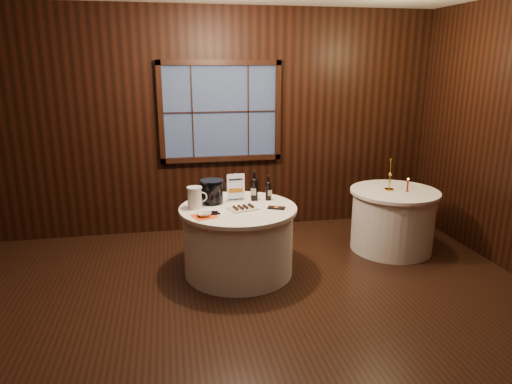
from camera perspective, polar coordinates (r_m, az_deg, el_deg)
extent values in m
plane|color=black|center=(4.37, -0.05, -15.52)|extent=(6.00, 6.00, 0.00)
cube|color=black|center=(6.26, -4.47, 8.63)|extent=(6.00, 0.02, 3.00)
cube|color=#34466E|center=(6.21, -4.47, 9.97)|extent=(1.50, 0.01, 1.20)
cylinder|color=white|center=(5.09, -2.21, -6.23)|extent=(1.20, 1.20, 0.73)
cylinder|color=white|center=(4.96, -2.26, -2.10)|extent=(1.28, 1.28, 0.04)
cylinder|color=white|center=(5.97, 16.67, -3.54)|extent=(1.00, 1.00, 0.73)
cylinder|color=white|center=(5.86, 16.96, 0.02)|extent=(1.08, 1.08, 0.04)
cube|color=#AFAEB5|center=(5.19, -2.55, -0.97)|extent=(0.17, 0.10, 0.02)
cube|color=#AFAEB5|center=(5.15, -2.57, 0.76)|extent=(0.02, 0.02, 0.31)
cube|color=white|center=(5.13, -2.55, 0.72)|extent=(0.20, 0.02, 0.29)
cylinder|color=black|center=(5.16, -0.21, 0.13)|extent=(0.08, 0.08, 0.22)
sphere|color=black|center=(5.13, -0.22, 1.31)|extent=(0.08, 0.08, 0.08)
cylinder|color=black|center=(5.12, -0.22, 1.97)|extent=(0.03, 0.03, 0.10)
cylinder|color=black|center=(5.11, -0.22, 2.51)|extent=(0.04, 0.04, 0.02)
cube|color=beige|center=(5.12, -0.13, 0.01)|extent=(0.06, 0.03, 0.08)
cylinder|color=black|center=(5.18, 1.56, -0.03)|extent=(0.07, 0.07, 0.18)
sphere|color=black|center=(5.16, 1.57, 0.95)|extent=(0.07, 0.07, 0.07)
cylinder|color=black|center=(5.14, 1.57, 1.50)|extent=(0.03, 0.03, 0.08)
cylinder|color=black|center=(5.13, 1.58, 1.94)|extent=(0.03, 0.03, 0.02)
cube|color=beige|center=(5.15, 1.65, -0.13)|extent=(0.05, 0.02, 0.06)
cylinder|color=black|center=(5.10, -5.48, -1.23)|extent=(0.19, 0.19, 0.03)
cylinder|color=black|center=(5.07, -5.52, 0.09)|extent=(0.24, 0.24, 0.21)
cylinder|color=black|center=(5.04, -5.56, 1.36)|extent=(0.26, 0.26, 0.02)
cube|color=silver|center=(4.87, -1.62, -2.10)|extent=(0.33, 0.26, 0.02)
cube|color=black|center=(4.90, 2.57, -1.99)|extent=(0.21, 0.16, 0.02)
cylinder|color=#3B2F15|center=(4.72, -5.98, -2.61)|extent=(0.07, 0.02, 0.03)
cylinder|color=white|center=(4.93, -7.67, -0.77)|extent=(0.15, 0.15, 0.22)
cylinder|color=white|center=(4.90, -7.72, 0.54)|extent=(0.16, 0.16, 0.01)
torus|color=white|center=(4.93, -6.78, -0.60)|extent=(0.11, 0.02, 0.11)
cube|color=#F75414|center=(4.68, -6.50, -3.03)|extent=(0.28, 0.28, 0.00)
imported|color=silver|center=(4.67, -6.51, -2.80)|extent=(0.15, 0.15, 0.03)
cylinder|color=gold|center=(5.83, 16.29, 0.29)|extent=(0.11, 0.11, 0.02)
cylinder|color=gold|center=(5.78, 16.43, 2.08)|extent=(0.02, 0.02, 0.35)
cylinder|color=gold|center=(5.74, 16.58, 3.95)|extent=(0.06, 0.06, 0.03)
cylinder|color=gold|center=(5.82, 18.36, 0.04)|extent=(0.05, 0.05, 0.01)
cylinder|color=#9F0C0C|center=(5.80, 18.43, 0.77)|extent=(0.02, 0.02, 0.14)
sphere|color=#FFB23F|center=(5.78, 18.50, 1.55)|extent=(0.02, 0.02, 0.02)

